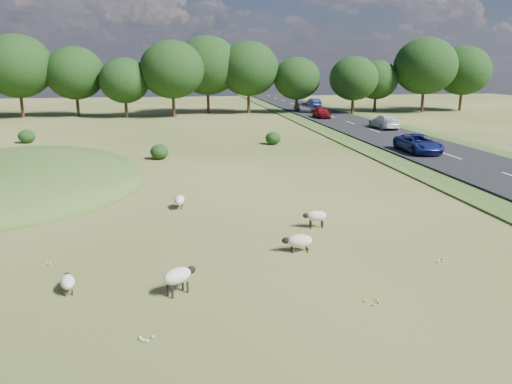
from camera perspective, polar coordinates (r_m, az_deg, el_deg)
ground at (r=41.46m, az=-6.31°, el=3.98°), size 160.00×160.00×0.00m
mound at (r=35.02m, az=-25.55°, el=0.71°), size 16.00×20.00×4.00m
road at (r=55.79m, az=14.18°, el=6.44°), size 8.00×150.00×0.25m
treeline at (r=76.18m, az=-8.77°, el=13.58°), size 96.28×14.66×11.70m
shrubs at (r=46.97m, az=-13.00°, el=5.69°), size 24.97×12.29×1.30m
sheep_0 at (r=23.42m, az=6.86°, el=-2.74°), size 1.14×0.53×0.82m
sheep_1 at (r=26.77m, az=-8.76°, el=-0.94°), size 0.63×1.21×0.68m
sheep_2 at (r=18.08m, az=-20.74°, el=-9.55°), size 0.65×1.09×0.61m
sheep_3 at (r=16.92m, az=-8.88°, el=-9.45°), size 1.26×1.07×0.92m
sheep_4 at (r=20.44m, az=4.92°, el=-5.59°), size 1.29×0.61×0.74m
car_0 at (r=44.14m, az=18.08°, el=5.30°), size 2.46×5.34×1.48m
car_1 at (r=70.33m, az=7.51°, el=9.03°), size 1.76×4.39×1.49m
car_2 at (r=59.98m, az=14.45°, el=7.81°), size 2.15×5.30×1.54m
car_3 at (r=88.20m, az=6.62°, el=10.11°), size 1.55×4.45×1.46m
car_5 at (r=79.64m, az=5.50°, el=9.65°), size 2.24×4.85×1.35m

